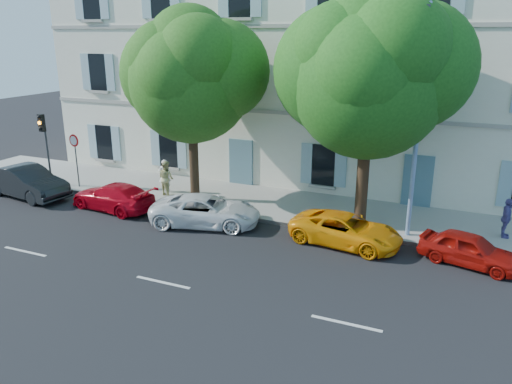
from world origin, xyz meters
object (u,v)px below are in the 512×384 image
at_px(car_white_coupe, 206,211).
at_px(traffic_light, 44,134).
at_px(car_red_coupe, 113,197).
at_px(car_yellow_supercar, 346,230).
at_px(pedestrian_a, 165,176).
at_px(road_sign, 75,149).
at_px(car_dark_sedan, 27,182).
at_px(car_red_hatchback, 470,249).
at_px(tree_left, 191,82).
at_px(tree_right, 369,81).
at_px(pedestrian_c, 506,218).
at_px(pedestrian_b, 166,178).
at_px(street_lamp, 419,112).

xyz_separation_m(car_white_coupe, traffic_light, (-9.99, 1.41, 2.19)).
relative_size(car_red_coupe, car_white_coupe, 0.93).
xyz_separation_m(car_yellow_supercar, pedestrian_a, (-9.73, 2.54, 0.38)).
height_order(car_yellow_supercar, road_sign, road_sign).
bearing_deg(car_white_coupe, car_yellow_supercar, -101.55).
bearing_deg(pedestrian_a, car_red_coupe, 33.94).
height_order(car_dark_sedan, car_red_hatchback, car_dark_sedan).
bearing_deg(tree_left, car_red_coupe, -139.92).
height_order(tree_right, pedestrian_c, tree_right).
distance_m(car_white_coupe, pedestrian_b, 4.30).
distance_m(tree_right, road_sign, 14.96).
bearing_deg(road_sign, car_red_coupe, -25.90).
distance_m(car_dark_sedan, pedestrian_c, 21.42).
relative_size(tree_right, road_sign, 3.33).
distance_m(car_red_hatchback, pedestrian_a, 14.30).
xyz_separation_m(road_sign, pedestrian_b, (4.90, 0.65, -1.12)).
bearing_deg(car_red_hatchback, car_dark_sedan, 106.04).
relative_size(pedestrian_b, pedestrian_c, 1.08).
distance_m(car_white_coupe, road_sign, 8.74).
xyz_separation_m(car_red_coupe, pedestrian_c, (16.17, 3.07, 0.32)).
bearing_deg(tree_left, car_red_hatchback, -9.95).
xyz_separation_m(car_yellow_supercar, tree_left, (-7.77, 2.10, 5.03)).
bearing_deg(car_yellow_supercar, car_white_coupe, 101.04).
height_order(car_white_coupe, pedestrian_c, pedestrian_c).
height_order(car_yellow_supercar, street_lamp, street_lamp).
relative_size(car_red_hatchback, pedestrian_a, 2.06).
bearing_deg(car_red_coupe, pedestrian_a, 169.36).
bearing_deg(car_white_coupe, tree_right, -86.69).
height_order(car_dark_sedan, traffic_light, traffic_light).
distance_m(road_sign, pedestrian_b, 5.07).
bearing_deg(pedestrian_a, car_white_coupe, 105.08).
bearing_deg(road_sign, pedestrian_c, 3.76).
height_order(car_red_coupe, car_yellow_supercar, car_red_coupe).
distance_m(car_dark_sedan, road_sign, 2.75).
bearing_deg(car_white_coupe, road_sign, 63.15).
distance_m(car_red_coupe, street_lamp, 13.55).
xyz_separation_m(tree_left, street_lamp, (9.85, -0.73, -0.65)).
relative_size(tree_right, traffic_light, 2.46).
height_order(car_red_coupe, street_lamp, street_lamp).
relative_size(car_white_coupe, car_yellow_supercar, 1.07).
xyz_separation_m(car_dark_sedan, pedestrian_b, (6.27, 2.62, 0.23)).
bearing_deg(car_dark_sedan, pedestrian_b, -58.70).
distance_m(car_white_coupe, pedestrian_c, 11.79).
bearing_deg(road_sign, street_lamp, -0.32).
relative_size(street_lamp, pedestrian_c, 5.43).
relative_size(car_yellow_supercar, street_lamp, 0.50).
height_order(car_red_coupe, traffic_light, traffic_light).
bearing_deg(car_red_hatchback, traffic_light, 101.52).
bearing_deg(road_sign, pedestrian_b, 7.50).
height_order(car_white_coupe, car_yellow_supercar, car_white_coupe).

